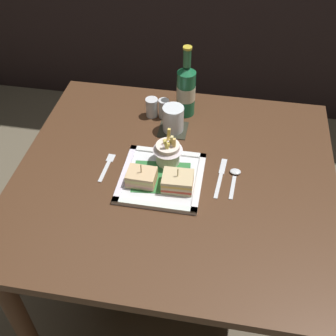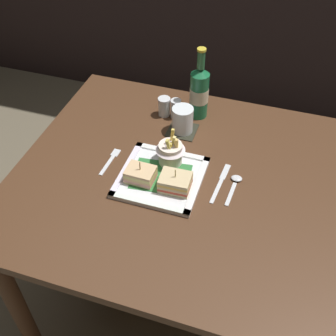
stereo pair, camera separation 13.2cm
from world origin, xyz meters
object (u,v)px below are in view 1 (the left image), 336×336
Objects in this scene: spoon at (235,176)px; pepper_shaker at (164,110)px; beer_bottle at (186,90)px; fork at (107,166)px; water_glass at (173,120)px; knife at (221,176)px; salt_shaker at (152,108)px; dining_table at (174,198)px; sandwich_half_right at (178,181)px; sandwich_half_left at (142,177)px; square_plate at (162,178)px; fries_cup at (168,150)px.

spoon is 1.81× the size of pepper_shaker.
fork is (-0.21, -0.33, -0.10)m from beer_bottle.
fork is (-0.18, -0.22, -0.04)m from water_glass.
knife is 0.39m from salt_shaker.
sandwich_half_right is (0.02, -0.06, 0.15)m from dining_table.
fork is 0.73× the size of knife.
sandwich_half_left is 0.29m from water_glass.
sandwich_half_left reaches higher than pepper_shaker.
water_glass is 1.30× the size of salt_shaker.
knife is 2.47× the size of pepper_shaker.
sandwich_half_right is 0.73× the size of spoon.
knife is 1.36× the size of spoon.
square_plate is 1.42× the size of knife.
water_glass is (-0.00, 0.25, 0.04)m from square_plate.
square_plate is 2.85× the size of sandwich_half_left.
fries_cup is 1.59× the size of pepper_shaker.
beer_bottle is (-0.01, 0.33, 0.22)m from dining_table.
fork and knife have the same top height.
knife is 0.36m from pepper_shaker.
beer_bottle is at bearing 94.75° from sandwich_half_right.
fork is 1.80× the size of pepper_shaker.
spoon is (0.22, -0.02, -0.06)m from fries_cup.
fries_cup is at bearing 84.25° from square_plate.
water_glass is 1.27× the size of pepper_shaker.
pepper_shaker reaches higher than salt_shaker.
square_plate is 0.19m from fork.
pepper_shaker is (-0.07, -0.04, -0.07)m from beer_bottle.
water_glass is at bearing -56.92° from pepper_shaker.
salt_shaker is at bearing 113.23° from sandwich_half_right.
knife is at bearing 6.77° from dining_table.
dining_table is 14.20× the size of salt_shaker.
salt_shaker is (-0.13, 0.29, 0.15)m from dining_table.
fork is at bearing 170.86° from square_plate.
salt_shaker is at bearing 112.62° from fries_cup.
square_plate is 2.75× the size of water_glass.
sandwich_half_left is 0.68× the size of fork.
sandwich_half_left reaches higher than spoon.
pepper_shaker reaches higher than spoon.
water_glass is 0.71× the size of fork.
knife is at bearing -44.73° from salt_shaker.
fork reaches higher than dining_table.
beer_bottle is (0.02, 0.36, 0.10)m from square_plate.
dining_table is 0.40m from beer_bottle.
knife is at bearing 2.52° from fork.
square_plate is 0.09m from fries_cup.
spoon is (0.28, 0.08, -0.03)m from sandwich_half_left.
salt_shaker is 0.04m from pepper_shaker.
fries_cup reaches higher than spoon.
sandwich_half_left and sandwich_half_right have the same top height.
square_plate is (-0.04, -0.03, 0.12)m from dining_table.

